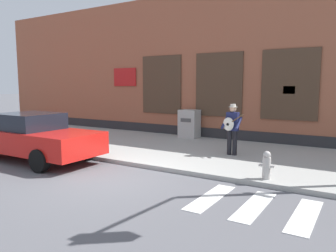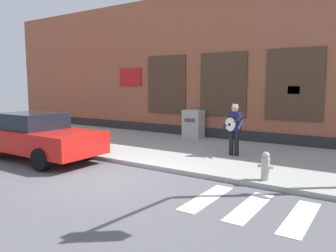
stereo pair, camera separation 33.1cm
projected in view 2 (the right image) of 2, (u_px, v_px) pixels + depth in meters
ground_plane at (114, 178)px, 8.60m from camera, size 160.00×160.00×0.00m
sidewalk at (190, 150)px, 11.93m from camera, size 28.00×5.55×0.12m
building_backdrop at (241, 68)px, 15.47m from camera, size 28.00×4.06×6.50m
crosswalk at (329, 224)px, 5.74m from camera, size 5.20×1.90×0.01m
red_car at (37, 136)px, 10.69m from camera, size 4.61×2.00×1.53m
busker at (234, 127)px, 10.66m from camera, size 0.71×0.52×1.69m
utility_box at (193, 124)px, 14.41m from camera, size 0.83×0.67×1.23m
fire_hydrant at (265, 166)px, 7.95m from camera, size 0.38×0.20×0.70m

